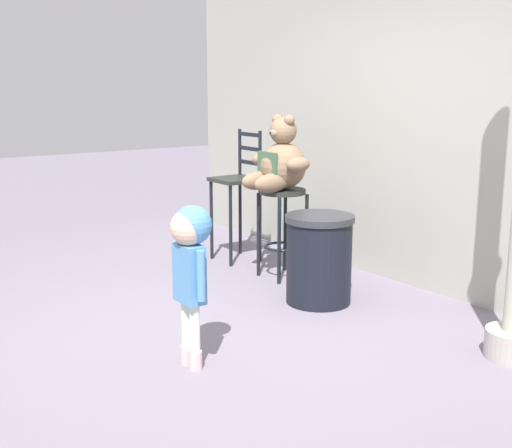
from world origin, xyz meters
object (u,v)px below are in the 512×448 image
Objects in this scene: bar_stool_with_teddy at (282,215)px; trash_bin at (319,259)px; bar_chair_empty at (238,187)px; child_walking at (190,251)px; teddy_bear at (280,163)px.

bar_stool_with_teddy is 0.77m from trash_bin.
bar_chair_empty is (-1.44, 0.21, 0.36)m from trash_bin.
bar_chair_empty reaches higher than bar_stool_with_teddy.
bar_stool_with_teddy is 0.79× the size of child_walking.
teddy_bear is 0.99m from trash_bin.
teddy_bear reaches higher than child_walking.
bar_chair_empty is (-0.72, 0.05, -0.31)m from teddy_bear.
child_walking reaches higher than bar_stool_with_teddy.
bar_chair_empty is at bearing 41.67° from child_walking.
child_walking is at bearing -53.14° from teddy_bear.
teddy_bear is at bearing 167.36° from trash_bin.
bar_chair_empty is at bearing 175.83° from teddy_bear.
child_walking is (1.18, -1.57, -0.30)m from teddy_bear.
teddy_bear is at bearing -90.00° from bar_stool_with_teddy.
bar_stool_with_teddy is 1.23× the size of teddy_bear.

